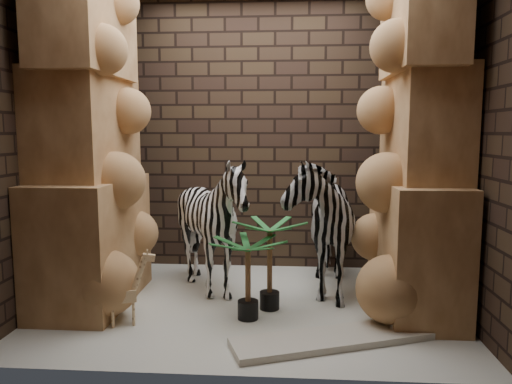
# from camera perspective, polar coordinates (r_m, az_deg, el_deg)

# --- Properties ---
(floor) EXTENTS (3.50, 3.50, 0.00)m
(floor) POSITION_cam_1_polar(r_m,az_deg,el_deg) (4.35, -0.87, -13.20)
(floor) COLOR beige
(floor) RESTS_ON ground
(wall_back) EXTENTS (3.50, 0.00, 3.50)m
(wall_back) POSITION_cam_1_polar(r_m,az_deg,el_deg) (5.33, 0.26, 6.99)
(wall_back) COLOR black
(wall_back) RESTS_ON ground
(wall_front) EXTENTS (3.50, 0.00, 3.50)m
(wall_front) POSITION_cam_1_polar(r_m,az_deg,el_deg) (2.84, -3.11, 6.89)
(wall_front) COLOR black
(wall_front) RESTS_ON ground
(wall_left) EXTENTS (0.00, 3.00, 3.00)m
(wall_left) POSITION_cam_1_polar(r_m,az_deg,el_deg) (4.58, -23.43, 6.39)
(wall_left) COLOR black
(wall_left) RESTS_ON ground
(wall_right) EXTENTS (0.00, 3.00, 3.00)m
(wall_right) POSITION_cam_1_polar(r_m,az_deg,el_deg) (4.30, 23.17, 6.40)
(wall_right) COLOR black
(wall_right) RESTS_ON ground
(rock_pillar_left) EXTENTS (0.68, 1.30, 3.00)m
(rock_pillar_left) POSITION_cam_1_polar(r_m,az_deg,el_deg) (4.43, -19.39, 6.57)
(rock_pillar_left) COLOR tan
(rock_pillar_left) RESTS_ON floor
(rock_pillar_right) EXTENTS (0.58, 1.25, 3.00)m
(rock_pillar_right) POSITION_cam_1_polar(r_m,az_deg,el_deg) (4.21, 18.89, 6.58)
(rock_pillar_right) COLOR tan
(rock_pillar_right) RESTS_ON floor
(zebra_right) EXTENTS (0.70, 1.29, 1.52)m
(zebra_right) POSITION_cam_1_polar(r_m,az_deg,el_deg) (4.62, 7.29, -2.29)
(zebra_right) COLOR white
(zebra_right) RESTS_ON floor
(zebra_left) EXTENTS (1.28, 1.48, 1.17)m
(zebra_left) POSITION_cam_1_polar(r_m,az_deg,el_deg) (4.49, -5.16, -4.81)
(zebra_left) COLOR white
(zebra_left) RESTS_ON floor
(giraffe_toy) EXTENTS (0.33, 0.20, 0.61)m
(giraffe_toy) POSITION_cam_1_polar(r_m,az_deg,el_deg) (3.96, -15.55, -10.87)
(giraffe_toy) COLOR beige
(giraffe_toy) RESTS_ON floor
(palm_front) EXTENTS (0.36, 0.36, 0.78)m
(palm_front) POSITION_cam_1_polar(r_m,az_deg,el_deg) (4.14, 1.63, -8.56)
(palm_front) COLOR #286C38
(palm_front) RESTS_ON floor
(palm_back) EXTENTS (0.36, 0.36, 0.68)m
(palm_back) POSITION_cam_1_polar(r_m,az_deg,el_deg) (3.94, -0.96, -10.19)
(palm_back) COLOR #286C38
(palm_back) RESTS_ON floor
(surfboard) EXTENTS (1.51, 0.85, 0.05)m
(surfboard) POSITION_cam_1_polar(r_m,az_deg,el_deg) (3.68, 9.02, -16.79)
(surfboard) COLOR beige
(surfboard) RESTS_ON floor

